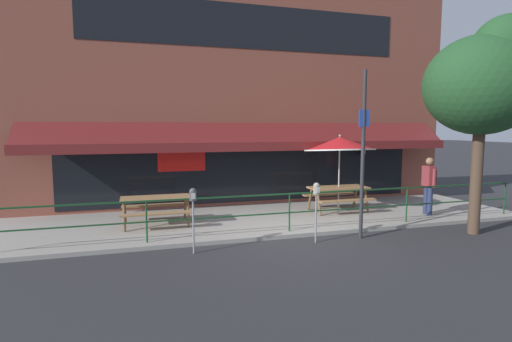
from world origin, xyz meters
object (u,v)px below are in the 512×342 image
at_px(picnic_table_left, 156,203).
at_px(parking_meter_far, 316,194).
at_px(street_sign_pole, 363,153).
at_px(pedestrian_walking, 429,183).
at_px(street_tree_curbside, 487,79).
at_px(patio_umbrella_centre, 340,144).
at_px(parking_meter_near, 193,201).
at_px(picnic_table_centre, 338,192).

bearing_deg(picnic_table_left, parking_meter_far, -33.65).
bearing_deg(street_sign_pole, pedestrian_walking, 23.74).
bearing_deg(street_tree_curbside, parking_meter_far, 173.80).
distance_m(patio_umbrella_centre, street_tree_curbside, 4.17).
distance_m(picnic_table_left, parking_meter_far, 4.25).
bearing_deg(street_sign_pole, street_tree_curbside, -9.32).
height_order(picnic_table_left, parking_meter_near, parking_meter_near).
distance_m(parking_meter_near, street_tree_curbside, 7.66).
bearing_deg(patio_umbrella_centre, parking_meter_near, -152.01).
distance_m(picnic_table_centre, patio_umbrella_centre, 1.47).
xyz_separation_m(parking_meter_far, street_sign_pole, (1.22, 0.04, 0.93)).
bearing_deg(patio_umbrella_centre, pedestrian_walking, -26.71).
xyz_separation_m(pedestrian_walking, parking_meter_near, (-7.16, -1.39, 0.09)).
bearing_deg(picnic_table_left, street_sign_pole, -25.94).
xyz_separation_m(patio_umbrella_centre, street_sign_pole, (-0.75, -2.53, -0.10)).
bearing_deg(picnic_table_centre, parking_meter_near, -151.79).
height_order(picnic_table_left, pedestrian_walking, pedestrian_walking).
relative_size(pedestrian_walking, street_tree_curbside, 0.32).
xyz_separation_m(patio_umbrella_centre, parking_meter_far, (-1.97, -2.57, -1.03)).
distance_m(parking_meter_near, parking_meter_far, 2.86).
bearing_deg(picnic_table_left, parking_meter_near, -74.14).
distance_m(parking_meter_far, street_tree_curbside, 5.10).
xyz_separation_m(picnic_table_centre, parking_meter_near, (-4.82, -2.59, 0.44)).
bearing_deg(parking_meter_far, street_sign_pole, 1.76).
xyz_separation_m(parking_meter_far, street_tree_curbside, (4.28, -0.47, 2.72)).
distance_m(pedestrian_walking, street_sign_pole, 3.52).
relative_size(parking_meter_near, parking_meter_far, 1.00).
bearing_deg(street_tree_curbside, patio_umbrella_centre, 127.40).
bearing_deg(pedestrian_walking, street_sign_pole, -156.26).
bearing_deg(parking_meter_far, parking_meter_near, 179.93).
xyz_separation_m(picnic_table_centre, parking_meter_far, (-1.97, -2.59, 0.44)).
height_order(picnic_table_left, picnic_table_centre, same).
xyz_separation_m(patio_umbrella_centre, street_tree_curbside, (2.32, -3.03, 1.69)).
height_order(picnic_table_left, parking_meter_far, parking_meter_far).
height_order(picnic_table_centre, parking_meter_far, parking_meter_far).
relative_size(patio_umbrella_centre, street_tree_curbside, 0.44).
distance_m(picnic_table_left, street_sign_pole, 5.45).
bearing_deg(picnic_table_centre, patio_umbrella_centre, -90.00).
height_order(picnic_table_left, street_sign_pole, street_sign_pole).
height_order(pedestrian_walking, parking_meter_far, pedestrian_walking).
height_order(pedestrian_walking, street_sign_pole, street_sign_pole).
relative_size(street_sign_pole, street_tree_curbside, 0.75).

